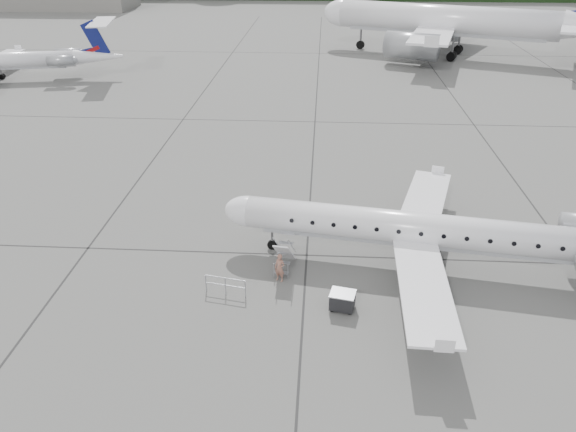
# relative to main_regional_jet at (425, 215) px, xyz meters

# --- Properties ---
(ground) EXTENTS (320.00, 320.00, 0.00)m
(ground) POSITION_rel_main_regional_jet_xyz_m (-0.36, -2.91, -3.30)
(ground) COLOR slate
(ground) RESTS_ON ground
(main_regional_jet) EXTENTS (28.34, 22.33, 6.61)m
(main_regional_jet) POSITION_rel_main_regional_jet_xyz_m (0.00, 0.00, 0.00)
(main_regional_jet) COLOR white
(main_regional_jet) RESTS_ON ground
(airstair) EXTENTS (1.16, 2.19, 2.07)m
(airstair) POSITION_rel_main_regional_jet_xyz_m (-7.67, -0.83, -2.27)
(airstair) COLOR white
(airstair) RESTS_ON ground
(passenger) EXTENTS (0.71, 0.62, 1.64)m
(passenger) POSITION_rel_main_regional_jet_xyz_m (-7.85, -2.00, -2.48)
(passenger) COLOR #905E4E
(passenger) RESTS_ON ground
(safety_railing) EXTENTS (2.17, 0.50, 1.00)m
(safety_railing) POSITION_rel_main_regional_jet_xyz_m (-10.61, -3.44, -2.80)
(safety_railing) COLOR #95989D
(safety_railing) RESTS_ON ground
(baggage_cart) EXTENTS (1.38, 1.20, 1.04)m
(baggage_cart) POSITION_rel_main_regional_jet_xyz_m (-4.50, -4.37, -2.78)
(baggage_cart) COLOR black
(baggage_cart) RESTS_ON ground
(bg_narrowbody) EXTENTS (47.71, 41.43, 14.33)m
(bg_narrowbody) POSITION_rel_main_regional_jet_xyz_m (11.60, 58.57, 3.86)
(bg_narrowbody) COLOR white
(bg_narrowbody) RESTS_ON ground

